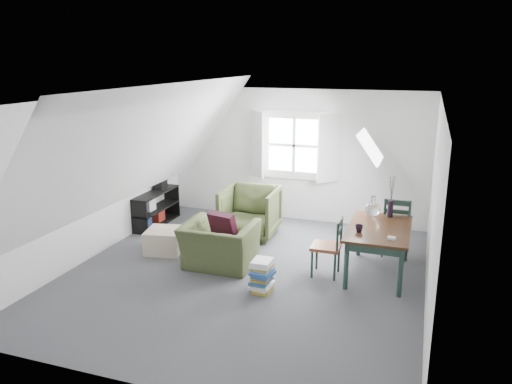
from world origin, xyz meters
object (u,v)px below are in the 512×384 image
at_px(armchair_far, 250,235).
at_px(ottoman, 165,241).
at_px(dining_table, 379,234).
at_px(dining_chair_far, 396,225).
at_px(armchair_near, 220,266).
at_px(dining_chair_near, 328,246).
at_px(magazine_stack, 262,276).
at_px(media_shelf, 153,210).

bearing_deg(armchair_far, ottoman, -133.88).
relative_size(dining_table, dining_chair_far, 1.49).
height_order(armchair_near, dining_chair_near, dining_chair_near).
bearing_deg(armchair_far, dining_chair_far, -4.81).
distance_m(armchair_near, armchair_far, 1.43).
relative_size(dining_chair_far, magazine_stack, 2.21).
distance_m(armchair_near, magazine_stack, 1.06).
bearing_deg(media_shelf, armchair_far, 1.08).
xyz_separation_m(armchair_near, dining_chair_near, (1.60, 0.21, 0.45)).
distance_m(armchair_near, media_shelf, 2.40).
height_order(armchair_far, dining_chair_far, dining_chair_far).
relative_size(dining_chair_far, dining_chair_near, 1.12).
bearing_deg(ottoman, magazine_stack, -23.35).
xyz_separation_m(armchair_near, magazine_stack, (0.86, -0.58, 0.22)).
height_order(armchair_far, ottoman, armchair_far).
distance_m(dining_chair_far, magazine_stack, 2.49).
bearing_deg(dining_chair_far, armchair_near, 32.00).
xyz_separation_m(armchair_near, ottoman, (-1.07, 0.25, 0.19)).
bearing_deg(ottoman, dining_chair_near, -0.90).
xyz_separation_m(dining_chair_far, media_shelf, (-4.40, 0.08, -0.22)).
relative_size(dining_chair_near, media_shelf, 0.70).
relative_size(armchair_far, media_shelf, 0.77).
xyz_separation_m(armchair_far, media_shelf, (-1.91, -0.04, 0.29)).
relative_size(dining_table, dining_chair_near, 1.66).
bearing_deg(dining_table, dining_chair_far, 74.82).
distance_m(dining_chair_near, media_shelf, 3.73).
distance_m(armchair_far, dining_chair_near, 2.08).
relative_size(armchair_near, ottoman, 1.85).
height_order(ottoman, magazine_stack, magazine_stack).
relative_size(armchair_far, dining_chair_far, 0.99).
bearing_deg(dining_chair_near, ottoman, -110.07).
xyz_separation_m(dining_table, dining_chair_far, (0.20, 0.83, -0.12)).
bearing_deg(dining_chair_far, dining_table, 80.71).
height_order(ottoman, media_shelf, media_shelf).
bearing_deg(armchair_far, magazine_stack, -68.23).
bearing_deg(dining_chair_near, armchair_far, -145.92).
bearing_deg(dining_table, magazine_stack, -144.80).
bearing_deg(armchair_far, dining_chair_near, -38.85).
relative_size(media_shelf, magazine_stack, 2.83).
distance_m(media_shelf, magazine_stack, 3.42).
height_order(dining_chair_near, magazine_stack, dining_chair_near).
height_order(armchair_near, ottoman, ottoman).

